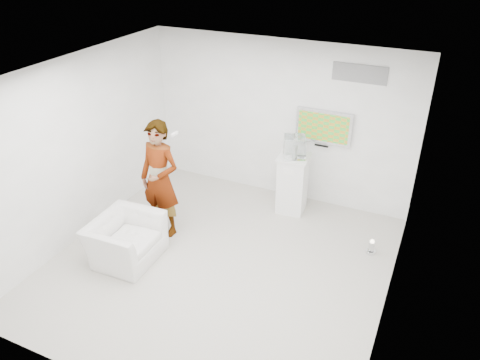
% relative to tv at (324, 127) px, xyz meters
% --- Properties ---
extents(room, '(5.01, 5.01, 3.00)m').
position_rel_tv_xyz_m(room, '(-0.85, -2.45, -0.05)').
color(room, '#ACA89E').
rests_on(room, ground).
extents(tv, '(1.00, 0.08, 0.60)m').
position_rel_tv_xyz_m(tv, '(0.00, 0.00, 0.00)').
color(tv, '#B9B8BD').
rests_on(tv, room).
extents(logo_decal, '(0.90, 0.02, 0.30)m').
position_rel_tv_xyz_m(logo_decal, '(0.50, 0.04, 1.00)').
color(logo_decal, slate).
rests_on(logo_decal, room).
extents(person, '(0.78, 0.55, 2.02)m').
position_rel_tv_xyz_m(person, '(-2.13, -2.04, -0.54)').
color(person, white).
rests_on(person, room).
extents(armchair, '(0.97, 1.10, 0.70)m').
position_rel_tv_xyz_m(armchair, '(-2.26, -2.91, -1.20)').
color(armchair, white).
rests_on(armchair, room).
extents(pedestal, '(0.58, 0.58, 1.10)m').
position_rel_tv_xyz_m(pedestal, '(-0.36, -0.47, -1.00)').
color(pedestal, white).
rests_on(pedestal, room).
extents(floor_uplight, '(0.16, 0.16, 0.25)m').
position_rel_tv_xyz_m(floor_uplight, '(1.25, -1.18, -1.43)').
color(floor_uplight, silver).
rests_on(floor_uplight, room).
extents(vitrine, '(0.48, 0.48, 0.37)m').
position_rel_tv_xyz_m(vitrine, '(-0.36, -0.47, -0.27)').
color(vitrine, white).
rests_on(vitrine, pedestal).
extents(console, '(0.07, 0.17, 0.23)m').
position_rel_tv_xyz_m(console, '(-0.36, -0.47, -0.33)').
color(console, white).
rests_on(console, pedestal).
extents(wii_remote, '(0.05, 0.15, 0.04)m').
position_rel_tv_xyz_m(wii_remote, '(-1.87, -1.91, 0.27)').
color(wii_remote, white).
rests_on(wii_remote, person).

